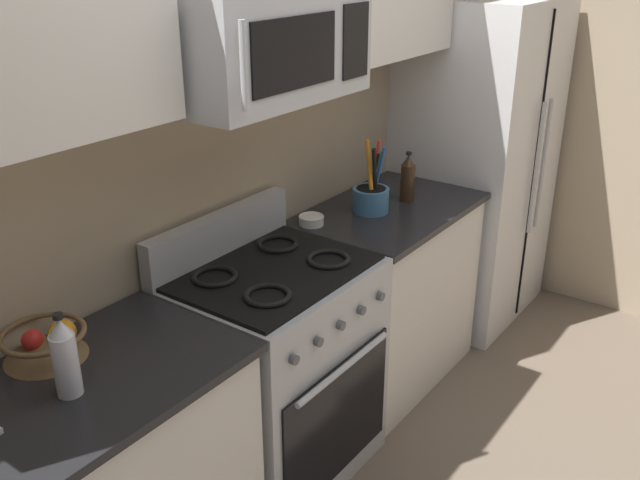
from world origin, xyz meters
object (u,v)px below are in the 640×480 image
object	(u,v)px
bottle_soy	(408,179)
prep_bowl	(311,220)
microwave	(260,45)
refrigerator	(476,163)
utensil_crock	(371,197)
bottle_vinegar	(65,358)
fruit_basket	(46,342)
range_oven	(276,371)

from	to	relation	value
bottle_soy	prep_bowl	distance (m)	0.55
prep_bowl	microwave	bearing A→B (deg)	-162.97
refrigerator	utensil_crock	distance (m)	1.02
bottle_vinegar	microwave	bearing A→B (deg)	3.20
utensil_crock	bottle_vinegar	bearing A→B (deg)	-177.58
fruit_basket	bottle_soy	bearing A→B (deg)	-6.31
range_oven	refrigerator	size ratio (longest dim) A/B	0.61
bottle_soy	bottle_vinegar	size ratio (longest dim) A/B	0.96
microwave	bottle_vinegar	size ratio (longest dim) A/B	2.98
microwave	range_oven	bearing A→B (deg)	-89.96
refrigerator	bottle_vinegar	world-z (taller)	refrigerator
utensil_crock	prep_bowl	xyz separation A→B (m)	(-0.29, 0.13, -0.05)
fruit_basket	bottle_vinegar	size ratio (longest dim) A/B	1.01
refrigerator	bottle_soy	xyz separation A→B (m)	(-0.79, -0.00, 0.12)
utensil_crock	prep_bowl	size ratio (longest dim) A/B	3.02
range_oven	bottle_vinegar	world-z (taller)	bottle_vinegar
bottle_vinegar	range_oven	bearing A→B (deg)	1.58
utensil_crock	bottle_soy	size ratio (longest dim) A/B	1.40
bottle_soy	prep_bowl	world-z (taller)	bottle_soy
utensil_crock	prep_bowl	world-z (taller)	utensil_crock
bottle_vinegar	prep_bowl	size ratio (longest dim) A/B	2.26
refrigerator	bottle_soy	size ratio (longest dim) A/B	7.44
bottle_soy	bottle_vinegar	xyz separation A→B (m)	(-1.90, -0.01, 0.01)
range_oven	utensil_crock	size ratio (longest dim) A/B	3.23
range_oven	bottle_vinegar	distance (m)	1.07
refrigerator	utensil_crock	bearing A→B (deg)	176.43
refrigerator	prep_bowl	xyz separation A→B (m)	(-1.30, 0.19, 0.04)
refrigerator	microwave	bearing A→B (deg)	178.61
microwave	fruit_basket	size ratio (longest dim) A/B	2.95
range_oven	bottle_soy	world-z (taller)	bottle_soy
bottle_soy	bottle_vinegar	distance (m)	1.90
range_oven	utensil_crock	world-z (taller)	utensil_crock
microwave	bottle_soy	size ratio (longest dim) A/B	3.12
range_oven	fruit_basket	distance (m)	0.99
refrigerator	fruit_basket	distance (m)	2.62
range_oven	utensil_crock	xyz separation A→B (m)	(0.76, 0.05, 0.51)
fruit_basket	refrigerator	bearing A→B (deg)	-4.41
bottle_soy	refrigerator	bearing A→B (deg)	0.03
refrigerator	prep_bowl	distance (m)	1.32
bottle_vinegar	prep_bowl	bearing A→B (deg)	8.05
range_oven	prep_bowl	bearing A→B (deg)	19.85
microwave	utensil_crock	xyz separation A→B (m)	(0.76, 0.02, -0.77)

